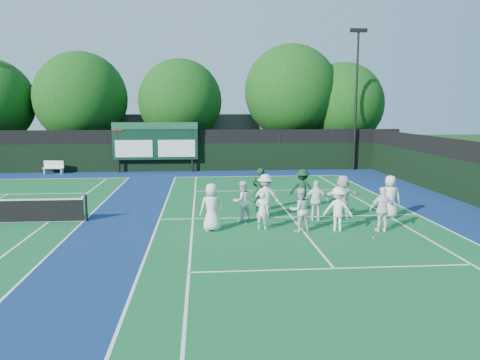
{
  "coord_description": "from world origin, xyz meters",
  "views": [
    {
      "loc": [
        -3.71,
        -17.91,
        4.53
      ],
      "look_at": [
        -2.0,
        3.0,
        1.3
      ],
      "focal_mm": 35.0,
      "sensor_mm": 36.0,
      "label": 1
    }
  ],
  "objects": [
    {
      "name": "bench",
      "position": [
        -14.04,
        15.37,
        0.49
      ],
      "size": [
        1.48,
        0.63,
        0.91
      ],
      "color": "silver",
      "rests_on": "ground"
    },
    {
      "name": "player_front_0",
      "position": [
        -3.37,
        -0.91,
        0.9
      ],
      "size": [
        0.96,
        0.7,
        1.79
      ],
      "primitive_type": "imported",
      "rotation": [
        0.0,
        0.0,
        3.3
      ],
      "color": "silver",
      "rests_on": "ground"
    },
    {
      "name": "coach_left",
      "position": [
        -1.17,
        2.3,
        0.97
      ],
      "size": [
        0.76,
        0.54,
        1.93
      ],
      "primitive_type": "imported",
      "rotation": [
        0.0,
        0.0,
        3.26
      ],
      "color": "#0E331B",
      "rests_on": "ground"
    },
    {
      "name": "player_front_3",
      "position": [
        1.3,
        -1.3,
        0.83
      ],
      "size": [
        1.22,
        0.94,
        1.66
      ],
      "primitive_type": "imported",
      "rotation": [
        0.0,
        0.0,
        2.8
      ],
      "color": "white",
      "rests_on": "ground"
    },
    {
      "name": "tennis_ball_2",
      "position": [
        2.25,
        -2.45,
        0.03
      ],
      "size": [
        0.07,
        0.07,
        0.07
      ],
      "primitive_type": "sphere",
      "color": "gold",
      "rests_on": "ground"
    },
    {
      "name": "player_front_1",
      "position": [
        -1.48,
        -0.87,
        0.73
      ],
      "size": [
        0.63,
        0.54,
        1.46
      ],
      "primitive_type": "imported",
      "rotation": [
        0.0,
        0.0,
        2.71
      ],
      "color": "white",
      "rests_on": "ground"
    },
    {
      "name": "light_pole_right",
      "position": [
        7.5,
        15.7,
        6.3
      ],
      "size": [
        1.2,
        0.3,
        10.12
      ],
      "color": "black",
      "rests_on": "ground"
    },
    {
      "name": "player_back_3",
      "position": [
        2.04,
        0.59,
        0.91
      ],
      "size": [
        1.75,
        0.78,
        1.83
      ],
      "primitive_type": "imported",
      "rotation": [
        0.0,
        0.0,
        3.29
      ],
      "color": "silver",
      "rests_on": "ground"
    },
    {
      "name": "player_front_2",
      "position": [
        -0.13,
        -1.27,
        0.82
      ],
      "size": [
        0.9,
        0.77,
        1.63
      ],
      "primitive_type": "imported",
      "rotation": [
        0.0,
        0.0,
        3.35
      ],
      "color": "silver",
      "rests_on": "ground"
    },
    {
      "name": "tree_c",
      "position": [
        -5.22,
        19.58,
        4.91
      ],
      "size": [
        6.53,
        6.53,
        8.35
      ],
      "color": "black",
      "rests_on": "ground"
    },
    {
      "name": "clubhouse",
      "position": [
        -2.0,
        24.0,
        2.0
      ],
      "size": [
        18.0,
        6.0,
        4.0
      ],
      "primitive_type": "cube",
      "color": "#535458",
      "rests_on": "ground"
    },
    {
      "name": "tennis_ball_4",
      "position": [
        0.68,
        2.31,
        0.03
      ],
      "size": [
        0.07,
        0.07,
        0.07
      ],
      "primitive_type": "sphere",
      "color": "gold",
      "rests_on": "ground"
    },
    {
      "name": "scoreboard",
      "position": [
        -7.01,
        15.59,
        2.19
      ],
      "size": [
        6.0,
        0.21,
        3.55
      ],
      "color": "black",
      "rests_on": "ground"
    },
    {
      "name": "player_back_4",
      "position": [
        4.07,
        0.63,
        0.89
      ],
      "size": [
        0.97,
        0.74,
        1.78
      ],
      "primitive_type": "imported",
      "rotation": [
        0.0,
        0.0,
        2.93
      ],
      "color": "silver",
      "rests_on": "ground"
    },
    {
      "name": "tennis_ball_0",
      "position": [
        -2.03,
        -0.1,
        0.03
      ],
      "size": [
        0.07,
        0.07,
        0.07
      ],
      "primitive_type": "sphere",
      "color": "gold",
      "rests_on": "ground"
    },
    {
      "name": "tree_d",
      "position": [
        3.6,
        19.58,
        5.63
      ],
      "size": [
        7.45,
        7.45,
        9.55
      ],
      "color": "black",
      "rests_on": "ground"
    },
    {
      "name": "tennis_ball_3",
      "position": [
        -2.93,
        2.76,
        0.03
      ],
      "size": [
        0.07,
        0.07,
        0.07
      ],
      "primitive_type": "sphere",
      "color": "gold",
      "rests_on": "ground"
    },
    {
      "name": "ground",
      "position": [
        0.0,
        0.0,
        0.0
      ],
      "size": [
        120.0,
        120.0,
        0.0
      ],
      "primitive_type": "plane",
      "color": "#13340E",
      "rests_on": "ground"
    },
    {
      "name": "player_back_0",
      "position": [
        -2.12,
        0.53,
        0.82
      ],
      "size": [
        0.98,
        0.88,
        1.64
      ],
      "primitive_type": "imported",
      "rotation": [
        0.0,
        0.0,
        3.54
      ],
      "color": "white",
      "rests_on": "ground"
    },
    {
      "name": "back_fence",
      "position": [
        -6.0,
        16.0,
        1.36
      ],
      "size": [
        34.0,
        0.08,
        3.0
      ],
      "color": "black",
      "rests_on": "ground"
    },
    {
      "name": "player_back_2",
      "position": [
        0.89,
        0.36,
        0.83
      ],
      "size": [
        1.04,
        0.64,
        1.65
      ],
      "primitive_type": "imported",
      "rotation": [
        0.0,
        0.0,
        2.88
      ],
      "color": "white",
      "rests_on": "ground"
    },
    {
      "name": "coach_right",
      "position": [
        0.83,
        2.73,
        0.9
      ],
      "size": [
        1.3,
        0.97,
        1.8
      ],
      "primitive_type": "imported",
      "rotation": [
        0.0,
        0.0,
        2.85
      ],
      "color": "#0D321B",
      "rests_on": "ground"
    },
    {
      "name": "tennis_ball_5",
      "position": [
        1.01,
        0.81,
        0.03
      ],
      "size": [
        0.07,
        0.07,
        0.07
      ],
      "primitive_type": "sphere",
      "color": "gold",
      "rests_on": "ground"
    },
    {
      "name": "player_back_1",
      "position": [
        -1.13,
        0.89,
        0.93
      ],
      "size": [
        1.24,
        0.76,
        1.85
      ],
      "primitive_type": "imported",
      "rotation": [
        0.0,
        0.0,
        3.08
      ],
      "color": "silver",
      "rests_on": "ground"
    },
    {
      "name": "player_front_4",
      "position": [
        2.91,
        -1.55,
        0.84
      ],
      "size": [
        0.99,
        0.43,
        1.68
      ],
      "primitive_type": "imported",
      "rotation": [
        0.0,
        0.0,
        3.16
      ],
      "color": "white",
      "rests_on": "ground"
    },
    {
      "name": "tree_b",
      "position": [
        -12.81,
        19.58,
        5.09
      ],
      "size": [
        7.1,
        7.1,
        8.82
      ],
      "color": "black",
      "rests_on": "ground"
    },
    {
      "name": "near_court",
      "position": [
        0.0,
        1.0,
        0.01
      ],
      "size": [
        11.05,
        23.85,
        0.01
      ],
      "color": "#135D2C",
      "rests_on": "ground"
    },
    {
      "name": "tree_e",
      "position": [
        7.8,
        19.58,
        4.67
      ],
      "size": [
        6.66,
        6.66,
        8.17
      ],
      "color": "black",
      "rests_on": "ground"
    },
    {
      "name": "court_apron",
      "position": [
        -6.0,
        1.0,
        0.0
      ],
      "size": [
        34.0,
        32.0,
        0.01
      ],
      "primitive_type": "cube",
      "color": "navy",
      "rests_on": "ground"
    }
  ]
}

